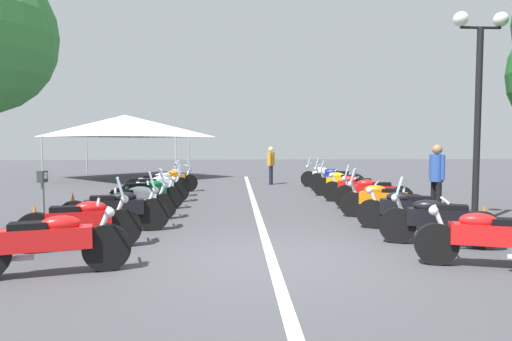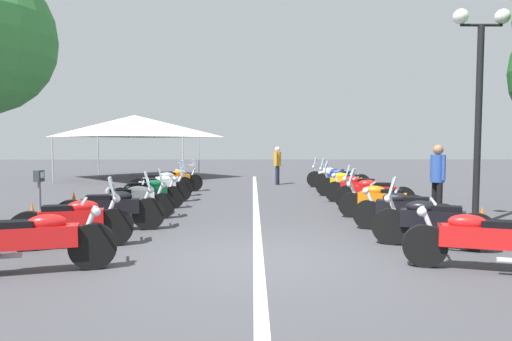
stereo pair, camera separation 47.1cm
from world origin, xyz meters
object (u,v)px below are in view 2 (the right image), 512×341
object	(u,v)px
motorcycle_right_row_2	(404,210)
traffic_cone_1	(74,204)
traffic_cone_0	(33,219)
motorcycle_right_row_0	(479,239)
motorcycle_left_row_7	(175,179)
motorcycle_right_row_4	(373,193)
street_lamp_twin_globe	(480,78)
motorcycle_left_row_3	(132,200)
bystander_1	(277,162)
motorcycle_left_row_4	(148,193)
motorcycle_right_row_6	(345,183)
motorcycle_right_row_5	(358,188)
motorcycle_left_row_0	(35,240)
bystander_0	(438,175)
motorcycle_left_row_6	(162,183)
motorcycle_left_row_2	(112,208)
motorcycle_left_row_5	(158,187)
motorcycle_right_row_1	(430,221)
motorcycle_right_row_3	(381,200)
motorcycle_right_row_8	(331,176)
event_tent	(135,126)
parking_meter	(39,191)
motorcycle_right_row_7	(341,179)
motorcycle_left_row_1	(74,221)
traffic_cone_2	(482,223)

from	to	relation	value
motorcycle_right_row_2	traffic_cone_1	xyz separation A→B (m)	(2.02, 7.55, -0.16)
traffic_cone_0	motorcycle_right_row_0	bearing A→B (deg)	-109.31
motorcycle_left_row_7	traffic_cone_0	size ratio (longest dim) A/B	3.28
motorcycle_right_row_4	street_lamp_twin_globe	bearing A→B (deg)	141.55
motorcycle_left_row_3	bystander_1	size ratio (longest dim) A/B	1.23
motorcycle_left_row_4	motorcycle_right_row_6	xyz separation A→B (m)	(2.81, -5.97, 0.01)
motorcycle_right_row_6	motorcycle_right_row_5	bearing A→B (deg)	109.06
motorcycle_left_row_0	bystander_0	xyz separation A→B (m)	(4.39, -7.45, 0.58)
motorcycle_left_row_0	motorcycle_left_row_6	xyz separation A→B (m)	(8.57, 0.00, 0.01)
motorcycle_left_row_7	motorcycle_right_row_4	world-z (taller)	motorcycle_right_row_4
motorcycle_left_row_2	street_lamp_twin_globe	size ratio (longest dim) A/B	0.47
motorcycle_left_row_5	motorcycle_left_row_7	xyz separation A→B (m)	(2.84, -0.01, -0.00)
motorcycle_left_row_5	motorcycle_right_row_1	distance (m)	8.30
motorcycle_right_row_3	motorcycle_right_row_2	bearing A→B (deg)	115.33
motorcycle_left_row_7	motorcycle_right_row_8	distance (m)	6.22
motorcycle_right_row_5	traffic_cone_0	xyz separation A→B (m)	(-4.41, 7.62, -0.16)
motorcycle_right_row_2	event_tent	bearing A→B (deg)	-33.00
motorcycle_right_row_5	motorcycle_right_row_6	size ratio (longest dim) A/B	1.01
motorcycle_left_row_6	motorcycle_right_row_2	bearing A→B (deg)	-64.50
motorcycle_right_row_4	motorcycle_right_row_6	xyz separation A→B (m)	(2.97, 0.14, -0.01)
motorcycle_left_row_4	motorcycle_right_row_8	size ratio (longest dim) A/B	0.98
motorcycle_left_row_6	motorcycle_right_row_2	size ratio (longest dim) A/B	1.06
motorcycle_right_row_3	bystander_1	bearing A→B (deg)	-53.82
motorcycle_left_row_7	motorcycle_right_row_5	world-z (taller)	motorcycle_left_row_7
motorcycle_left_row_3	motorcycle_left_row_5	distance (m)	3.00
motorcycle_left_row_7	motorcycle_right_row_0	size ratio (longest dim) A/B	0.98
motorcycle_right_row_2	parking_meter	world-z (taller)	parking_meter
motorcycle_right_row_5	parking_meter	distance (m)	8.72
motorcycle_right_row_4	bystander_1	bearing A→B (deg)	-58.32
motorcycle_left_row_7	parking_meter	bearing A→B (deg)	-120.69
motorcycle_left_row_7	motorcycle_right_row_5	bearing A→B (deg)	-47.08
traffic_cone_0	bystander_1	bearing A→B (deg)	-28.42
motorcycle_left_row_5	motorcycle_right_row_4	world-z (taller)	motorcycle_right_row_4
motorcycle_left_row_7	motorcycle_right_row_5	distance (m)	6.71
motorcycle_right_row_5	motorcycle_right_row_8	bearing A→B (deg)	-71.73
motorcycle_right_row_8	bystander_0	xyz separation A→B (m)	(-7.23, -1.25, 0.57)
street_lamp_twin_globe	parking_meter	size ratio (longest dim) A/B	3.62
traffic_cone_0	motorcycle_right_row_1	bearing A→B (deg)	-99.73
motorcycle_left_row_4	bystander_0	bearing A→B (deg)	-30.13
traffic_cone_1	motorcycle_left_row_2	bearing A→B (deg)	-140.98
motorcycle_left_row_0	motorcycle_right_row_1	xyz separation A→B (m)	(1.46, -6.11, 0.00)
motorcycle_right_row_0	bystander_1	distance (m)	13.05
motorcycle_left_row_2	motorcycle_left_row_3	distance (m)	1.32
motorcycle_right_row_7	motorcycle_left_row_3	bearing A→B (deg)	63.97
motorcycle_left_row_0	traffic_cone_1	world-z (taller)	motorcycle_left_row_0
motorcycle_left_row_0	motorcycle_left_row_1	bearing A→B (deg)	76.52
motorcycle_right_row_6	traffic_cone_2	world-z (taller)	motorcycle_right_row_6
motorcycle_left_row_0	motorcycle_right_row_6	xyz separation A→B (m)	(8.67, -6.14, -0.00)
motorcycle_left_row_4	traffic_cone_1	size ratio (longest dim) A/B	3.18
motorcycle_left_row_3	motorcycle_left_row_7	xyz separation A→B (m)	(5.83, 0.01, 0.00)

